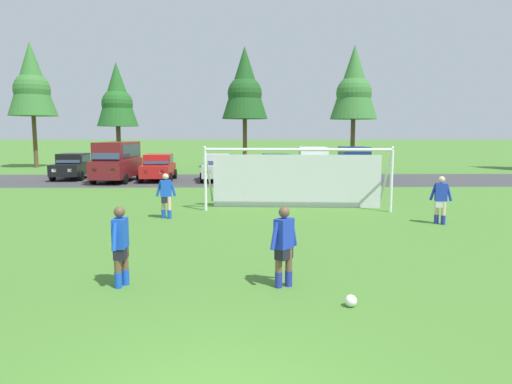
# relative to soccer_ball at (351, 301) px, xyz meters

# --- Properties ---
(ground_plane) EXTENTS (400.00, 400.00, 0.00)m
(ground_plane) POSITION_rel_soccer_ball_xyz_m (-2.28, 11.79, -0.11)
(ground_plane) COLOR #477A2D
(parking_lot_strip) EXTENTS (52.00, 8.40, 0.01)m
(parking_lot_strip) POSITION_rel_soccer_ball_xyz_m (-2.28, 22.57, -0.11)
(parking_lot_strip) COLOR #3D3D3F
(parking_lot_strip) RESTS_ON ground
(soccer_ball) EXTENTS (0.22, 0.22, 0.22)m
(soccer_ball) POSITION_rel_soccer_ball_xyz_m (0.00, 0.00, 0.00)
(soccer_ball) COLOR white
(soccer_ball) RESTS_ON ground
(soccer_goal) EXTENTS (7.53, 2.45, 2.57)m
(soccer_goal) POSITION_rel_soccer_ball_xyz_m (0.19, 10.99, 1.18)
(soccer_goal) COLOR white
(soccer_goal) RESTS_ON ground
(player_striker_near) EXTENTS (0.71, 0.32, 1.64)m
(player_striker_near) POSITION_rel_soccer_ball_xyz_m (4.71, 7.49, 0.71)
(player_striker_near) COLOR beige
(player_striker_near) RESTS_ON ground
(player_winger_left) EXTENTS (0.61, 0.55, 1.64)m
(player_winger_left) POSITION_rel_soccer_ball_xyz_m (-1.12, 1.11, 0.71)
(player_winger_left) COLOR brown
(player_winger_left) RESTS_ON ground
(player_winger_right) EXTENTS (0.25, 0.73, 1.64)m
(player_winger_right) POSITION_rel_soccer_ball_xyz_m (-4.40, 1.20, 0.71)
(player_winger_right) COLOR brown
(player_winger_right) RESTS_ON ground
(player_trailing_back) EXTENTS (0.75, 0.33, 1.64)m
(player_trailing_back) POSITION_rel_soccer_ball_xyz_m (-4.79, 8.74, 0.71)
(player_trailing_back) COLOR beige
(player_trailing_back) RESTS_ON ground
(parked_car_slot_far_left) EXTENTS (2.16, 4.26, 1.72)m
(parked_car_slot_far_left) POSITION_rel_soccer_ball_xyz_m (-13.59, 23.46, 0.77)
(parked_car_slot_far_left) COLOR black
(parked_car_slot_far_left) RESTS_ON ground
(parked_car_slot_left) EXTENTS (2.40, 4.90, 2.52)m
(parked_car_slot_left) POSITION_rel_soccer_ball_xyz_m (-10.14, 21.72, 1.23)
(parked_car_slot_left) COLOR maroon
(parked_car_slot_left) RESTS_ON ground
(parked_car_slot_center_left) EXTENTS (2.18, 4.28, 1.72)m
(parked_car_slot_center_left) POSITION_rel_soccer_ball_xyz_m (-7.62, 22.23, 0.77)
(parked_car_slot_center_left) COLOR red
(parked_car_slot_center_left) RESTS_ON ground
(parked_car_slot_center) EXTENTS (2.19, 4.28, 1.72)m
(parked_car_slot_center) POSITION_rel_soccer_ball_xyz_m (-3.82, 22.19, 0.77)
(parked_car_slot_center) COLOR #B2B2BC
(parked_car_slot_center) RESTS_ON ground
(parked_car_slot_center_right) EXTENTS (2.19, 4.28, 1.72)m
(parked_car_slot_center_right) POSITION_rel_soccer_ball_xyz_m (0.06, 22.56, 0.77)
(parked_car_slot_center_right) COLOR #194C2D
(parked_car_slot_center_right) RESTS_ON ground
(parked_car_slot_right) EXTENTS (2.35, 4.71, 2.16)m
(parked_car_slot_right) POSITION_rel_soccer_ball_xyz_m (2.45, 22.21, 1.00)
(parked_car_slot_right) COLOR silver
(parked_car_slot_right) RESTS_ON ground
(parked_car_slot_far_right) EXTENTS (2.31, 4.69, 2.16)m
(parked_car_slot_far_right) POSITION_rel_soccer_ball_xyz_m (5.38, 23.24, 1.00)
(parked_car_slot_far_right) COLOR navy
(parked_car_slot_far_right) RESTS_ON ground
(tree_left_edge) EXTENTS (4.15, 4.15, 11.05)m
(tree_left_edge) POSITION_rel_soccer_ball_xyz_m (-20.90, 34.22, 7.49)
(tree_left_edge) COLOR brown
(tree_left_edge) RESTS_ON ground
(tree_mid_left) EXTENTS (3.26, 3.26, 8.69)m
(tree_mid_left) POSITION_rel_soccer_ball_xyz_m (-12.26, 29.99, 5.86)
(tree_mid_left) COLOR brown
(tree_mid_left) RESTS_ON ground
(tree_center_back) EXTENTS (3.85, 3.85, 10.27)m
(tree_center_back) POSITION_rel_soccer_ball_xyz_m (-2.04, 31.74, 6.95)
(tree_center_back) COLOR brown
(tree_center_back) RESTS_ON ground
(tree_mid_right) EXTENTS (3.78, 3.78, 10.08)m
(tree_mid_right) POSITION_rel_soccer_ball_xyz_m (6.75, 29.84, 6.81)
(tree_mid_right) COLOR brown
(tree_mid_right) RESTS_ON ground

